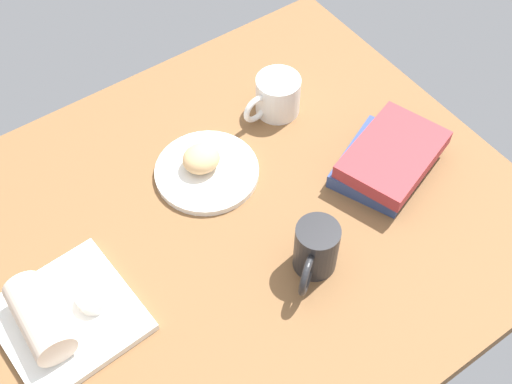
{
  "coord_description": "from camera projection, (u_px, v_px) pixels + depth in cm",
  "views": [
    {
      "loc": [
        -35.08,
        -59.82,
        106.67
      ],
      "look_at": [
        7.83,
        1.06,
        7.0
      ],
      "focal_mm": 46.7,
      "sensor_mm": 36.0,
      "label": 1
    }
  ],
  "objects": [
    {
      "name": "coffee_mug",
      "position": [
        315.0,
        250.0,
        1.14
      ],
      "size": [
        11.76,
        9.84,
        10.45
      ],
      "color": "#262628",
      "rests_on": "dining_table"
    },
    {
      "name": "second_mug",
      "position": [
        277.0,
        96.0,
        1.38
      ],
      "size": [
        13.87,
        9.29,
        8.54
      ],
      "color": "white",
      "rests_on": "dining_table"
    },
    {
      "name": "dining_table",
      "position": [
        225.0,
        231.0,
        1.25
      ],
      "size": [
        110.0,
        90.0,
        4.0
      ],
      "primitive_type": "cube",
      "color": "brown",
      "rests_on": "ground"
    },
    {
      "name": "round_plate",
      "position": [
        207.0,
        172.0,
        1.3
      ],
      "size": [
        20.41,
        20.41,
        1.4
      ],
      "primitive_type": "cylinder",
      "color": "white",
      "rests_on": "dining_table"
    },
    {
      "name": "book_stack",
      "position": [
        387.0,
        159.0,
        1.29
      ],
      "size": [
        25.21,
        21.5,
        6.36
      ],
      "color": "#33477F",
      "rests_on": "dining_table"
    },
    {
      "name": "breakfast_wrap",
      "position": [
        39.0,
        318.0,
        1.07
      ],
      "size": [
        7.06,
        14.67,
        6.79
      ],
      "primitive_type": "cylinder",
      "rotation": [
        1.57,
        0.0,
        3.12
      ],
      "color": "beige",
      "rests_on": "square_plate"
    },
    {
      "name": "square_plate",
      "position": [
        68.0,
        318.0,
        1.11
      ],
      "size": [
        23.22,
        23.22,
        1.6
      ],
      "primitive_type": "cube",
      "rotation": [
        0.0,
        0.0,
        0.06
      ],
      "color": "white",
      "rests_on": "dining_table"
    },
    {
      "name": "scone_pastry",
      "position": [
        201.0,
        159.0,
        1.28
      ],
      "size": [
        7.45,
        6.89,
        4.65
      ],
      "primitive_type": "ellipsoid",
      "rotation": [
        0.0,
        0.0,
        3.14
      ],
      "color": "#DCAE76",
      "rests_on": "round_plate"
    },
    {
      "name": "sauce_cup",
      "position": [
        93.0,
        298.0,
        1.11
      ],
      "size": [
        5.57,
        5.57,
        2.35
      ],
      "color": "silver",
      "rests_on": "square_plate"
    }
  ]
}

